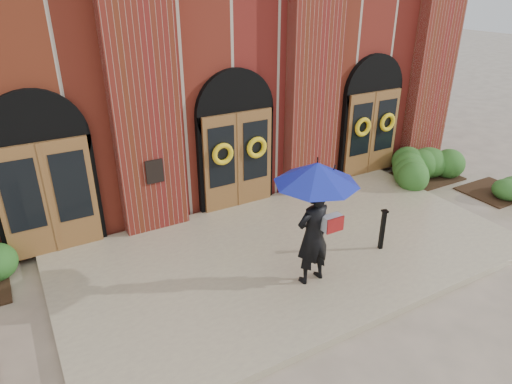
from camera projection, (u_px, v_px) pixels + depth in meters
ground at (296, 258)px, 10.08m from camera, size 90.00×90.00×0.00m
landing at (292, 252)px, 10.16m from camera, size 10.00×5.30×0.15m
church_building at (154, 46)px, 15.48m from camera, size 16.20×12.53×7.00m
man_with_umbrella at (315, 201)px, 8.38m from camera, size 1.68×1.68×2.51m
metal_post at (383, 229)px, 9.97m from camera, size 0.16×0.16×0.95m
hedge_wall_right at (408, 170)px, 13.60m from camera, size 3.26×1.30×0.84m
hedge_front_right at (496, 184)px, 13.04m from camera, size 1.50×1.29×0.53m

